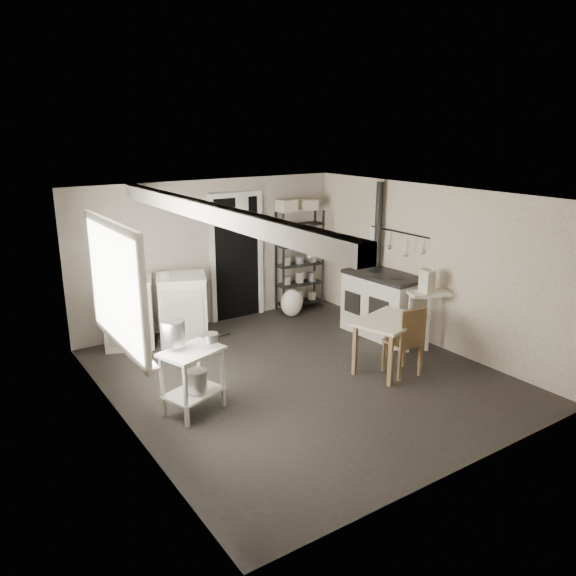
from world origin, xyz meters
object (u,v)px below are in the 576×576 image
stockpot (173,333)px  base_cabinets (156,313)px  shelf_rack (300,255)px  work_table (389,343)px  stove (383,307)px  chair (403,338)px  prep_table (193,379)px  flour_sack (292,302)px

stockpot → base_cabinets: 2.26m
shelf_rack → work_table: shelf_rack is taller
stockpot → shelf_rack: 4.00m
base_cabinets → stove: 3.39m
base_cabinets → stove: (3.00, -1.58, -0.02)m
shelf_rack → work_table: (-0.53, -2.79, -0.57)m
stove → chair: size_ratio=1.31×
prep_table → shelf_rack: 3.97m
prep_table → flour_sack: 3.48m
stove → chair: (-0.78, -1.20, 0.04)m
stove → chair: chair is taller
work_table → flour_sack: size_ratio=2.01×
prep_table → shelf_rack: bearing=37.7°
prep_table → base_cabinets: bearing=78.9°
stove → flour_sack: (-0.68, 1.47, -0.20)m
prep_table → flour_sack: (2.76, 2.12, -0.16)m
shelf_rack → flour_sack: bearing=-135.9°
stove → work_table: (-0.86, -1.03, -0.06)m
base_cabinets → shelf_rack: shelf_rack is taller
chair → flour_sack: bearing=94.1°
prep_table → work_table: (2.58, -0.38, -0.02)m
prep_table → stockpot: 0.57m
stockpot → work_table: (2.73, -0.49, -0.56)m
shelf_rack → work_table: size_ratio=1.85×
stockpot → flour_sack: stockpot is taller
prep_table → work_table: prep_table is taller
stockpot → chair: 2.92m
work_table → shelf_rack: bearing=79.2°
stockpot → stove: stockpot is taller
flour_sack → stove: bearing=-65.2°
prep_table → chair: 2.71m
stove → work_table: stove is taller
work_table → flour_sack: 2.51m
base_cabinets → chair: size_ratio=1.65×
work_table → prep_table: bearing=171.6°
work_table → chair: 0.22m
stockpot → base_cabinets: (0.59, 2.12, -0.48)m
shelf_rack → flour_sack: 0.84m
chair → stove: bearing=63.3°
base_cabinets → shelf_rack: 2.73m
shelf_rack → chair: size_ratio=1.86×
shelf_rack → chair: 3.03m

